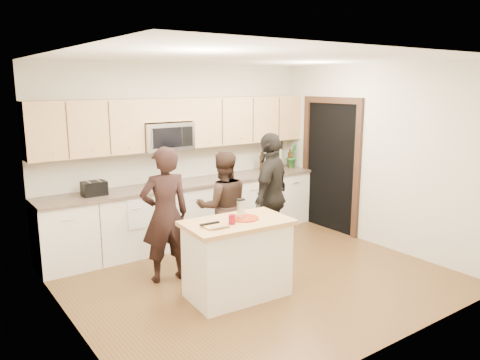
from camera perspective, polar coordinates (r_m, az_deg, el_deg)
floor at (r=6.09m, az=1.94°, el=-11.66°), size 4.50×4.50×0.00m
room_shell at (r=5.63m, az=2.06°, el=4.74°), size 4.52×4.02×2.71m
back_cabinetry at (r=7.27m, az=-6.15°, el=-3.86°), size 4.50×0.66×0.94m
upper_cabinetry at (r=7.17m, az=-6.73°, el=7.06°), size 4.50×0.33×0.75m
microwave at (r=7.00m, az=-9.02°, el=5.30°), size 0.76×0.41×0.40m
doorway at (r=7.86m, az=11.00°, el=2.29°), size 0.06×1.25×2.20m
framed_picture at (r=8.43m, az=4.38°, el=3.94°), size 0.30×0.03×0.38m
dish_towel at (r=6.62m, az=-12.60°, el=-2.68°), size 0.34×0.60×0.48m
island at (r=5.41m, az=-0.35°, el=-9.52°), size 1.25×0.78×0.90m
red_plate at (r=5.34m, az=0.52°, el=-4.65°), size 0.33×0.33×0.02m
box_grater at (r=5.28m, az=0.08°, el=-3.47°), size 0.08×0.06×0.23m
drink_glass at (r=5.13m, az=-0.99°, el=-4.83°), size 0.07×0.07×0.10m
cutting_board at (r=5.05m, az=-3.03°, el=-5.63°), size 0.27×0.20×0.02m
tongs at (r=5.07m, az=-3.72°, el=-5.32°), size 0.23×0.04×0.02m
knife at (r=4.96m, az=-2.34°, el=-5.77°), size 0.21×0.04×0.01m
toaster at (r=6.55m, az=-17.35°, el=-0.98°), size 0.31×0.22×0.19m
bottle_cluster at (r=8.11m, az=4.36°, el=2.48°), size 0.65×0.38×0.41m
orchid at (r=8.35m, az=6.31°, el=2.91°), size 0.29×0.27×0.42m
woman_left at (r=5.79m, az=-9.11°, el=-4.21°), size 0.66×0.49×1.68m
woman_center at (r=6.41m, az=-2.08°, el=-3.25°), size 0.90×0.81×1.52m
woman_right at (r=6.53m, az=3.79°, el=-1.89°), size 1.10×0.91×1.76m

